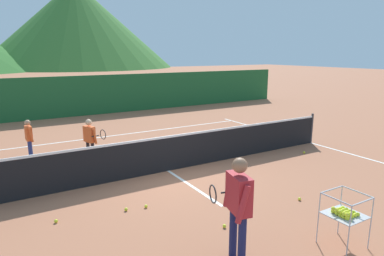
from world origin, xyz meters
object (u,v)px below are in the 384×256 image
object	(u,v)px
tennis_ball_6	(300,199)
student_0	(29,136)
tennis_ball_0	(146,206)
instructor	(238,201)
tennis_net	(168,153)
tennis_ball_8	(304,152)
tennis_ball_10	(126,209)
ball_cart	(345,213)
student_1	(90,137)
tennis_ball_9	(56,221)
tennis_ball_5	(224,226)

from	to	relation	value
tennis_ball_6	student_0	bearing A→B (deg)	127.37
tennis_ball_6	tennis_ball_0	bearing A→B (deg)	155.36
instructor	tennis_ball_0	bearing A→B (deg)	101.43
tennis_net	tennis_ball_8	xyz separation A→B (m)	(4.42, -0.77, -0.47)
tennis_ball_10	student_0	bearing A→B (deg)	105.25
tennis_net	ball_cart	xyz separation A→B (m)	(0.83, -4.68, 0.09)
ball_cart	tennis_net	bearing A→B (deg)	100.07
tennis_ball_8	tennis_ball_10	size ratio (longest dim) A/B	1.00
tennis_ball_8	tennis_net	bearing A→B (deg)	170.11
instructor	student_1	distance (m)	5.86
tennis_net	student_1	bearing A→B (deg)	133.23
tennis_net	instructor	xyz separation A→B (m)	(-0.91, -4.11, 0.49)
student_0	tennis_ball_8	distance (m)	8.40
instructor	tennis_ball_9	distance (m)	3.57
tennis_ball_9	tennis_ball_10	distance (m)	1.31
tennis_ball_8	student_1	bearing A→B (deg)	157.66
tennis_ball_0	tennis_ball_8	world-z (taller)	same
instructor	tennis_ball_6	bearing A→B (deg)	21.65
student_0	tennis_ball_8	xyz separation A→B (m)	(7.48, -3.76, -0.69)
student_0	tennis_ball_10	size ratio (longest dim) A/B	17.72
tennis_net	tennis_ball_0	bearing A→B (deg)	-128.63
tennis_ball_9	tennis_ball_10	bearing A→B (deg)	-9.27
instructor	tennis_ball_5	world-z (taller)	instructor
tennis_ball_0	tennis_ball_8	bearing A→B (deg)	9.49
tennis_ball_6	tennis_ball_10	world-z (taller)	same
student_0	tennis_ball_6	xyz separation A→B (m)	(4.66, -6.10, -0.69)
student_1	tennis_ball_10	bearing A→B (deg)	-93.26
tennis_ball_0	tennis_ball_6	bearing A→B (deg)	-24.64
student_1	tennis_ball_5	size ratio (longest dim) A/B	19.03
tennis_net	ball_cart	size ratio (longest dim) A/B	12.62
tennis_net	tennis_ball_6	xyz separation A→B (m)	(1.60, -3.11, -0.47)
student_0	tennis_ball_10	world-z (taller)	student_0
tennis_ball_8	tennis_ball_9	bearing A→B (deg)	-174.81
student_1	tennis_ball_5	bearing A→B (deg)	-77.22
student_1	tennis_ball_8	world-z (taller)	student_1
tennis_ball_10	tennis_ball_9	bearing A→B (deg)	170.73
tennis_ball_0	tennis_ball_10	size ratio (longest dim) A/B	1.00
instructor	ball_cart	distance (m)	1.88
instructor	ball_cart	world-z (taller)	instructor
tennis_ball_5	student_1	bearing A→B (deg)	102.78
ball_cart	tennis_ball_6	world-z (taller)	ball_cart
ball_cart	tennis_ball_10	distance (m)	4.04
ball_cart	tennis_ball_5	distance (m)	2.04
instructor	tennis_ball_0	distance (m)	2.60
ball_cart	tennis_ball_8	size ratio (longest dim) A/B	13.22
student_1	ball_cart	bearing A→B (deg)	-69.15
ball_cart	tennis_ball_5	xyz separation A→B (m)	(-1.32, 1.46, -0.55)
tennis_net	student_1	distance (m)	2.36
tennis_ball_5	tennis_ball_10	world-z (taller)	same
tennis_ball_0	tennis_ball_9	distance (m)	1.72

